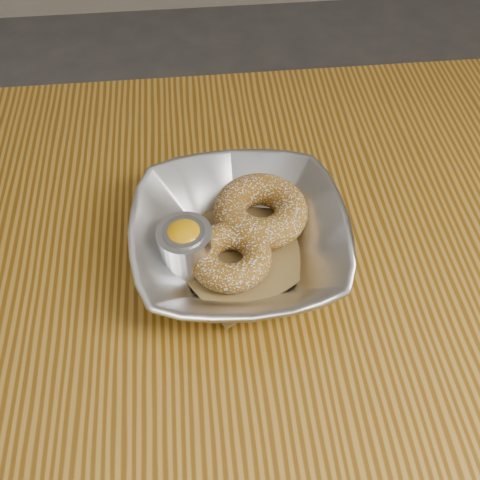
{
  "coord_description": "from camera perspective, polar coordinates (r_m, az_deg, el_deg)",
  "views": [
    {
      "loc": [
        -0.07,
        -0.35,
        1.26
      ],
      "look_at": [
        -0.03,
        0.04,
        0.78
      ],
      "focal_mm": 42.0,
      "sensor_mm": 36.0,
      "label": 1
    }
  ],
  "objects": [
    {
      "name": "donut_front",
      "position": [
        0.62,
        -0.97,
        -1.7
      ],
      "size": [
        0.1,
        0.1,
        0.03
      ],
      "primitive_type": "torus",
      "rotation": [
        0.0,
        0.0,
        -0.07
      ],
      "color": "#895715",
      "rests_on": "parchment"
    },
    {
      "name": "table",
      "position": [
        0.71,
        2.4,
        -9.02
      ],
      "size": [
        1.2,
        0.8,
        0.75
      ],
      "color": "brown",
      "rests_on": "ground_plane"
    },
    {
      "name": "ramekin",
      "position": [
        0.61,
        -5.58,
        -0.47
      ],
      "size": [
        0.06,
        0.06,
        0.06
      ],
      "color": "#B8BABF",
      "rests_on": "table"
    },
    {
      "name": "serving_bowl",
      "position": [
        0.63,
        0.0,
        -0.03
      ],
      "size": [
        0.24,
        0.24,
        0.06
      ],
      "primitive_type": "imported",
      "color": "#B8BABF",
      "rests_on": "table"
    },
    {
      "name": "parchment",
      "position": [
        0.64,
        0.0,
        -1.18
      ],
      "size": [
        0.2,
        0.2,
        0.0
      ],
      "primitive_type": "cube",
      "rotation": [
        0.0,
        0.0,
        0.55
      ],
      "color": "olive",
      "rests_on": "table"
    },
    {
      "name": "donut_back",
      "position": [
        0.65,
        2.09,
        2.95
      ],
      "size": [
        0.14,
        0.14,
        0.04
      ],
      "primitive_type": "torus",
      "rotation": [
        0.0,
        0.0,
        -0.35
      ],
      "color": "#895715",
      "rests_on": "parchment"
    }
  ]
}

